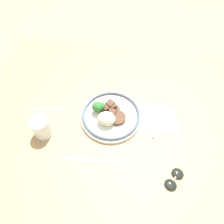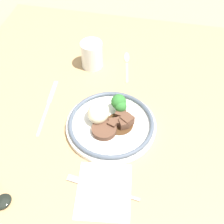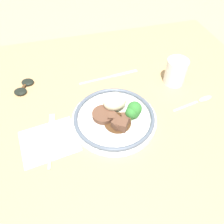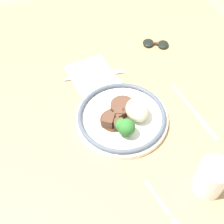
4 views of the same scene
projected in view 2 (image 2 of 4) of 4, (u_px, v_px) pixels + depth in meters
ground_plane at (94, 146)px, 0.88m from camera, size 8.00×8.00×0.00m
dining_table at (94, 143)px, 0.87m from camera, size 1.25×0.98×0.03m
napkin at (104, 191)px, 0.75m from camera, size 0.17×0.15×0.00m
plate at (111, 122)px, 0.87m from camera, size 0.25×0.25×0.07m
juice_glass at (92, 56)px, 1.03m from camera, size 0.07×0.07×0.09m
fork at (95, 186)px, 0.76m from camera, size 0.03×0.19×0.00m
knife at (48, 105)px, 0.94m from camera, size 0.22×0.03×0.00m
spoon at (127, 61)px, 1.07m from camera, size 0.15×0.04×0.01m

